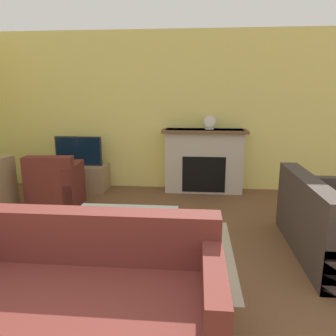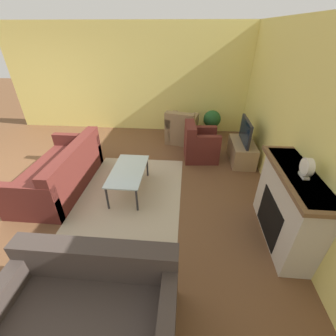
# 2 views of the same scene
# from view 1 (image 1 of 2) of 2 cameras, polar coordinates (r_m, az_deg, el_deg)

# --- Properties ---
(wall_back) EXTENTS (8.85, 0.06, 2.70)m
(wall_back) POSITION_cam_1_polar(r_m,az_deg,el_deg) (5.80, -2.64, 9.75)
(wall_back) COLOR #EADB72
(wall_back) RESTS_ON ground_plane
(area_rug) EXTENTS (2.29, 1.76, 0.00)m
(area_rug) POSITION_cam_1_polar(r_m,az_deg,el_deg) (3.70, -7.16, -13.98)
(area_rug) COLOR #B7A88E
(area_rug) RESTS_ON ground_plane
(fireplace) EXTENTS (1.42, 0.43, 1.08)m
(fireplace) POSITION_cam_1_polar(r_m,az_deg,el_deg) (5.63, 6.26, 1.52)
(fireplace) COLOR #BCB2A3
(fireplace) RESTS_ON ground_plane
(tv_stand) EXTENTS (0.93, 0.47, 0.44)m
(tv_stand) POSITION_cam_1_polar(r_m,az_deg,el_deg) (5.94, -15.03, -1.64)
(tv_stand) COLOR #997A56
(tv_stand) RESTS_ON ground_plane
(tv) EXTENTS (0.80, 0.06, 0.50)m
(tv) POSITION_cam_1_polar(r_m,az_deg,el_deg) (5.84, -15.31, 2.87)
(tv) COLOR #232328
(tv) RESTS_ON tv_stand
(couch_sectional) EXTENTS (1.92, 0.96, 0.82)m
(couch_sectional) POSITION_cam_1_polar(r_m,az_deg,el_deg) (2.48, -14.94, -21.48)
(couch_sectional) COLOR #5B231E
(couch_sectional) RESTS_ON ground_plane
(armchair_accent) EXTENTS (0.73, 0.77, 0.82)m
(armchair_accent) POSITION_cam_1_polar(r_m,az_deg,el_deg) (5.10, -18.96, -3.30)
(armchair_accent) COLOR #5B231E
(armchair_accent) RESTS_ON ground_plane
(coffee_table) EXTENTS (1.09, 0.56, 0.44)m
(coffee_table) POSITION_cam_1_polar(r_m,az_deg,el_deg) (3.51, -7.48, -8.50)
(coffee_table) COLOR #333338
(coffee_table) RESTS_ON ground_plane
(mantel_clock) EXTENTS (0.21, 0.07, 0.24)m
(mantel_clock) POSITION_cam_1_polar(r_m,az_deg,el_deg) (5.54, 7.26, 7.95)
(mantel_clock) COLOR beige
(mantel_clock) RESTS_ON fireplace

